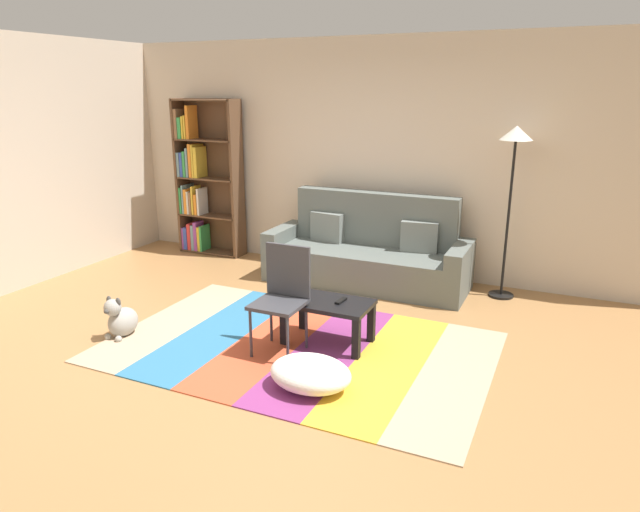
{
  "coord_description": "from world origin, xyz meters",
  "views": [
    {
      "loc": [
        2.11,
        -3.8,
        2.15
      ],
      "look_at": [
        0.03,
        0.76,
        0.65
      ],
      "focal_mm": 31.89,
      "sensor_mm": 36.0,
      "label": 1
    }
  ],
  "objects_px": {
    "couch": "(368,254)",
    "bookshelf": "(202,183)",
    "coffee_table": "(328,309)",
    "dog": "(121,320)",
    "folding_chair": "(283,290)",
    "tv_remote": "(341,301)",
    "pouf": "(310,374)",
    "standing_lamp": "(514,156)"
  },
  "relations": [
    {
      "from": "coffee_table",
      "to": "standing_lamp",
      "type": "height_order",
      "value": "standing_lamp"
    },
    {
      "from": "pouf",
      "to": "tv_remote",
      "type": "xyz_separation_m",
      "value": [
        -0.09,
        0.8,
        0.27
      ]
    },
    {
      "from": "couch",
      "to": "bookshelf",
      "type": "distance_m",
      "value": 2.52
    },
    {
      "from": "dog",
      "to": "bookshelf",
      "type": "bearing_deg",
      "value": 109.9
    },
    {
      "from": "bookshelf",
      "to": "dog",
      "type": "relative_size",
      "value": 5.05
    },
    {
      "from": "couch",
      "to": "dog",
      "type": "bearing_deg",
      "value": -122.92
    },
    {
      "from": "bookshelf",
      "to": "tv_remote",
      "type": "bearing_deg",
      "value": -34.82
    },
    {
      "from": "bookshelf",
      "to": "folding_chair",
      "type": "relative_size",
      "value": 2.23
    },
    {
      "from": "couch",
      "to": "pouf",
      "type": "bearing_deg",
      "value": -79.77
    },
    {
      "from": "standing_lamp",
      "to": "tv_remote",
      "type": "distance_m",
      "value": 2.38
    },
    {
      "from": "dog",
      "to": "tv_remote",
      "type": "relative_size",
      "value": 2.65
    },
    {
      "from": "dog",
      "to": "couch",
      "type": "bearing_deg",
      "value": 57.08
    },
    {
      "from": "bookshelf",
      "to": "standing_lamp",
      "type": "height_order",
      "value": "bookshelf"
    },
    {
      "from": "dog",
      "to": "tv_remote",
      "type": "bearing_deg",
      "value": 19.68
    },
    {
      "from": "couch",
      "to": "folding_chair",
      "type": "height_order",
      "value": "couch"
    },
    {
      "from": "pouf",
      "to": "folding_chair",
      "type": "relative_size",
      "value": 0.69
    },
    {
      "from": "pouf",
      "to": "standing_lamp",
      "type": "xyz_separation_m",
      "value": [
        1.01,
        2.61,
        1.36
      ]
    },
    {
      "from": "couch",
      "to": "tv_remote",
      "type": "relative_size",
      "value": 15.07
    },
    {
      "from": "pouf",
      "to": "standing_lamp",
      "type": "bearing_deg",
      "value": 68.82
    },
    {
      "from": "couch",
      "to": "bookshelf",
      "type": "height_order",
      "value": "bookshelf"
    },
    {
      "from": "tv_remote",
      "to": "pouf",
      "type": "bearing_deg",
      "value": -78.23
    },
    {
      "from": "pouf",
      "to": "folding_chair",
      "type": "distance_m",
      "value": 0.82
    },
    {
      "from": "dog",
      "to": "tv_remote",
      "type": "distance_m",
      "value": 1.97
    },
    {
      "from": "dog",
      "to": "pouf",
      "type": "bearing_deg",
      "value": -4.24
    },
    {
      "from": "couch",
      "to": "bookshelf",
      "type": "relative_size",
      "value": 1.13
    },
    {
      "from": "coffee_table",
      "to": "dog",
      "type": "height_order",
      "value": "dog"
    },
    {
      "from": "dog",
      "to": "standing_lamp",
      "type": "relative_size",
      "value": 0.22
    },
    {
      "from": "bookshelf",
      "to": "couch",
      "type": "bearing_deg",
      "value": -6.69
    },
    {
      "from": "bookshelf",
      "to": "folding_chair",
      "type": "bearing_deg",
      "value": -43.01
    },
    {
      "from": "dog",
      "to": "folding_chair",
      "type": "bearing_deg",
      "value": 14.45
    },
    {
      "from": "bookshelf",
      "to": "coffee_table",
      "type": "relative_size",
      "value": 2.71
    },
    {
      "from": "pouf",
      "to": "folding_chair",
      "type": "height_order",
      "value": "folding_chair"
    },
    {
      "from": "bookshelf",
      "to": "dog",
      "type": "height_order",
      "value": "bookshelf"
    },
    {
      "from": "coffee_table",
      "to": "folding_chair",
      "type": "xyz_separation_m",
      "value": [
        -0.29,
        -0.26,
        0.22
      ]
    },
    {
      "from": "tv_remote",
      "to": "folding_chair",
      "type": "height_order",
      "value": "folding_chair"
    },
    {
      "from": "couch",
      "to": "tv_remote",
      "type": "xyz_separation_m",
      "value": [
        0.35,
        -1.65,
        0.07
      ]
    },
    {
      "from": "coffee_table",
      "to": "folding_chair",
      "type": "relative_size",
      "value": 0.82
    },
    {
      "from": "folding_chair",
      "to": "couch",
      "type": "bearing_deg",
      "value": 108.09
    },
    {
      "from": "coffee_table",
      "to": "folding_chair",
      "type": "height_order",
      "value": "folding_chair"
    },
    {
      "from": "bookshelf",
      "to": "standing_lamp",
      "type": "relative_size",
      "value": 1.13
    },
    {
      "from": "pouf",
      "to": "dog",
      "type": "bearing_deg",
      "value": 175.76
    },
    {
      "from": "folding_chair",
      "to": "coffee_table",
      "type": "bearing_deg",
      "value": 61.0
    }
  ]
}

